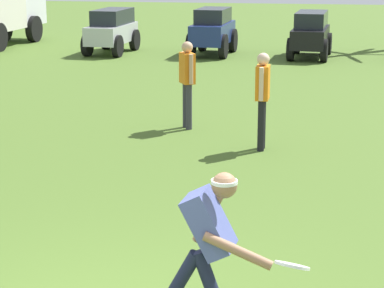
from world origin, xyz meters
TOP-DOWN VIEW (x-y plane):
  - frisbee_thrower at (0.79, 0.30)m, footprint 1.11×0.53m
  - frisbee_in_flight at (1.49, 0.03)m, footprint 0.36×0.35m
  - teammate_midfield at (0.79, 6.28)m, footprint 0.21×0.49m
  - teammate_deep at (-0.64, 7.54)m, footprint 0.34×0.47m
  - parked_car_slot_a at (-4.66, 17.14)m, footprint 1.30×2.46m
  - parked_car_slot_b at (-1.53, 17.27)m, footprint 1.32×2.41m
  - parked_car_slot_c at (1.41, 17.16)m, footprint 1.32×2.47m

SIDE VIEW (x-z plane):
  - parked_car_slot_a at x=-4.66m, z-range 0.05..1.39m
  - parked_car_slot_c at x=1.41m, z-range 0.05..1.39m
  - parked_car_slot_b at x=-1.53m, z-range 0.04..1.44m
  - frisbee_in_flight at x=1.49m, z-range 0.69..0.82m
  - frisbee_thrower at x=0.79m, z-range 0.09..1.49m
  - teammate_midfield at x=0.79m, z-range 0.16..1.72m
  - teammate_deep at x=-0.64m, z-range 0.16..1.72m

